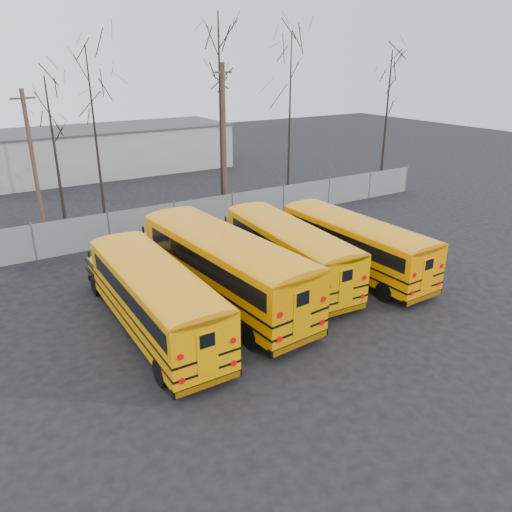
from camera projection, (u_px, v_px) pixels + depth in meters
ground at (290, 313)px, 21.06m from camera, size 120.00×120.00×0.00m
fence at (175, 218)px, 30.16m from camera, size 40.00×0.04×2.00m
distant_building at (109, 150)px, 46.56m from camera, size 22.00×8.00×4.00m
bus_a at (153, 293)px, 18.99m from camera, size 2.46×10.51×2.94m
bus_b at (222, 262)px, 21.32m from camera, size 3.60×11.88×3.28m
bus_c at (287, 247)px, 23.66m from camera, size 3.07×10.48×2.90m
bus_d at (352, 241)px, 24.54m from camera, size 2.68×10.30×2.86m
utility_pole_left at (33, 158)px, 30.58m from camera, size 1.48×0.44×8.39m
utility_pole_right at (224, 135)px, 34.94m from camera, size 1.70×0.64×9.79m
tree_2 at (56, 156)px, 29.99m from camera, size 0.26×0.26×9.09m
tree_3 at (96, 138)px, 30.89m from camera, size 0.26×0.26×10.78m
tree_4 at (220, 111)px, 35.81m from camera, size 0.26×0.26×12.99m
tree_5 at (290, 123)px, 34.70m from camera, size 0.26×0.26×11.66m
tree_6 at (386, 122)px, 39.23m from camera, size 0.26×0.26×10.62m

